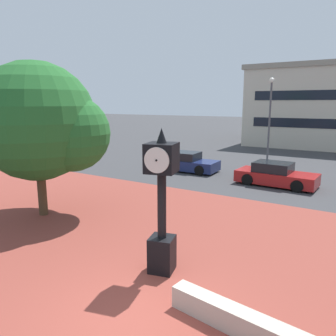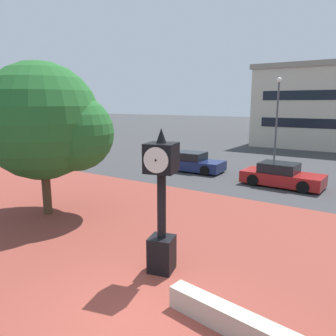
# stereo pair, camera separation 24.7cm
# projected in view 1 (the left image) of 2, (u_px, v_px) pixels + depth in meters

# --- Properties ---
(ground_plane) EXTENTS (200.00, 200.00, 0.00)m
(ground_plane) POSITION_uv_depth(u_px,v_px,m) (135.00, 315.00, 7.04)
(ground_plane) COLOR #38383A
(plaza_brick_paving) EXTENTS (44.00, 13.71, 0.01)m
(plaza_brick_paving) POSITION_uv_depth(u_px,v_px,m) (195.00, 262.00, 9.42)
(plaza_brick_paving) COLOR brown
(plaza_brick_paving) RESTS_ON ground
(planter_wall) EXTENTS (3.22, 0.84, 0.50)m
(planter_wall) POSITION_uv_depth(u_px,v_px,m) (241.00, 322.00, 6.44)
(planter_wall) COLOR #ADA393
(planter_wall) RESTS_ON ground
(street_clock) EXTENTS (0.92, 0.95, 3.89)m
(street_clock) POSITION_uv_depth(u_px,v_px,m) (162.00, 202.00, 8.55)
(street_clock) COLOR black
(street_clock) RESTS_ON ground
(plaza_tree) EXTENTS (4.97, 4.62, 6.10)m
(plaza_tree) POSITION_uv_depth(u_px,v_px,m) (44.00, 124.00, 12.71)
(plaza_tree) COLOR #4C3823
(plaza_tree) RESTS_ON ground
(car_street_mid) EXTENTS (4.15, 2.07, 1.28)m
(car_street_mid) POSITION_uv_depth(u_px,v_px,m) (187.00, 163.00, 21.93)
(car_street_mid) COLOR navy
(car_street_mid) RESTS_ON ground
(car_street_far) EXTENTS (4.35, 2.09, 1.28)m
(car_street_far) POSITION_uv_depth(u_px,v_px,m) (275.00, 175.00, 18.10)
(car_street_far) COLOR maroon
(car_street_far) RESTS_ON ground
(street_lamp_post) EXTENTS (0.36, 0.36, 6.27)m
(street_lamp_post) POSITION_uv_depth(u_px,v_px,m) (270.00, 112.00, 23.64)
(street_lamp_post) COLOR #4C4C51
(street_lamp_post) RESTS_ON ground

